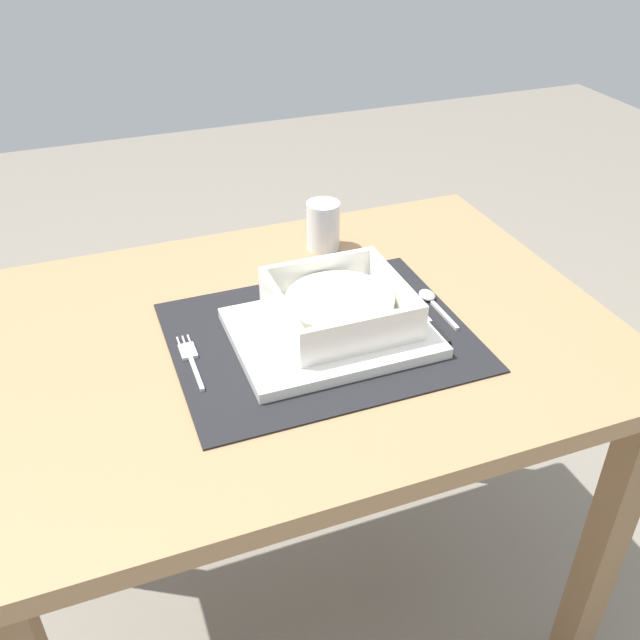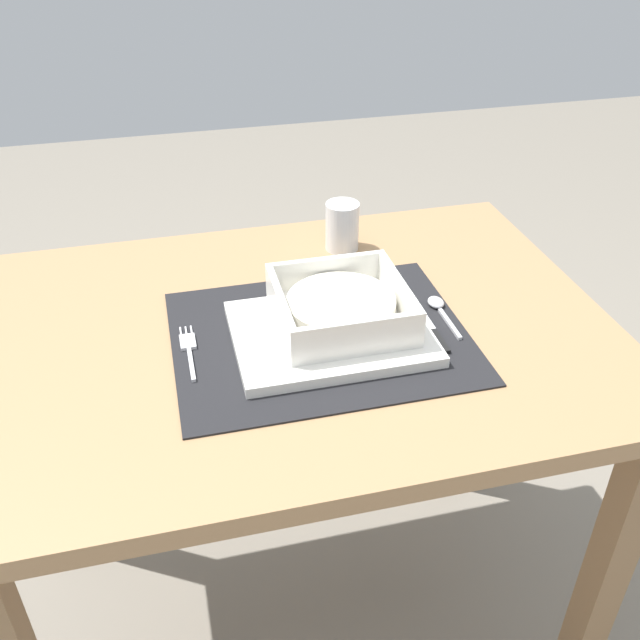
# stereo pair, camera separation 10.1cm
# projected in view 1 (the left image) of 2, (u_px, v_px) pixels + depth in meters

# --- Properties ---
(ground_plane) EXTENTS (6.00, 6.00, 0.00)m
(ground_plane) POSITION_uv_depth(u_px,v_px,m) (300.00, 615.00, 1.44)
(ground_plane) COLOR gray
(dining_table) EXTENTS (0.94, 0.68, 0.71)m
(dining_table) POSITION_uv_depth(u_px,v_px,m) (294.00, 385.00, 1.11)
(dining_table) COLOR #A37A51
(dining_table) RESTS_ON ground
(placemat) EXTENTS (0.42, 0.34, 0.00)m
(placemat) POSITION_uv_depth(u_px,v_px,m) (320.00, 336.00, 1.03)
(placemat) COLOR black
(placemat) RESTS_ON dining_table
(serving_plate) EXTENTS (0.28, 0.21, 0.02)m
(serving_plate) POSITION_uv_depth(u_px,v_px,m) (331.00, 332.00, 1.02)
(serving_plate) COLOR white
(serving_plate) RESTS_ON placemat
(porridge_bowl) EXTENTS (0.19, 0.19, 0.06)m
(porridge_bowl) POSITION_uv_depth(u_px,v_px,m) (339.00, 307.00, 1.02)
(porridge_bowl) COLOR white
(porridge_bowl) RESTS_ON serving_plate
(fork) EXTENTS (0.02, 0.13, 0.00)m
(fork) POSITION_uv_depth(u_px,v_px,m) (190.00, 357.00, 0.98)
(fork) COLOR silver
(fork) RESTS_ON placemat
(spoon) EXTENTS (0.02, 0.11, 0.01)m
(spoon) POSITION_uv_depth(u_px,v_px,m) (431.00, 299.00, 1.10)
(spoon) COLOR silver
(spoon) RESTS_ON placemat
(butter_knife) EXTENTS (0.01, 0.14, 0.01)m
(butter_knife) POSITION_uv_depth(u_px,v_px,m) (427.00, 321.00, 1.05)
(butter_knife) COLOR black
(butter_knife) RESTS_ON placemat
(drinking_glass) EXTENTS (0.06, 0.06, 0.09)m
(drinking_glass) POSITION_uv_depth(u_px,v_px,m) (323.00, 228.00, 1.23)
(drinking_glass) COLOR white
(drinking_glass) RESTS_ON dining_table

